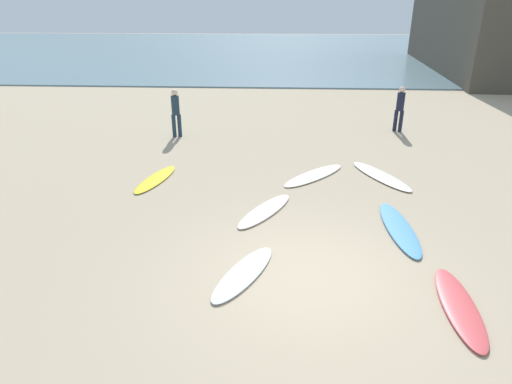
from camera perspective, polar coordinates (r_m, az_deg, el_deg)
name	(u,v)px	position (r m, az deg, el deg)	size (l,w,h in m)	color
ground_plane	(306,276)	(8.24, 6.43, -10.66)	(120.00, 120.00, 0.00)	tan
ocean_water	(287,50)	(45.22, 3.94, 17.73)	(120.00, 40.00, 0.08)	slate
surfboard_0	(244,273)	(8.20, -1.60, -10.38)	(0.55, 2.02, 0.07)	silver
surfboard_1	(381,176)	(12.97, 15.73, 2.00)	(0.59, 2.49, 0.08)	white
surfboard_2	(399,228)	(10.16, 17.88, -4.44)	(0.55, 2.55, 0.08)	#529AE4
surfboard_3	(265,211)	(10.46, 1.15, -2.40)	(0.53, 2.16, 0.07)	silver
surfboard_4	(156,179)	(12.59, -12.75, 1.62)	(0.53, 2.15, 0.06)	yellow
surfboard_5	(459,306)	(8.13, 24.63, -13.18)	(0.54, 2.18, 0.08)	#E34F53
surfboard_6	(314,175)	(12.65, 7.45, 2.14)	(0.60, 2.43, 0.06)	#EEE6CA
beachgoer_near	(400,107)	(17.55, 17.98, 10.34)	(0.38, 0.38, 1.68)	#191E33
beachgoer_mid	(176,111)	(16.29, -10.26, 10.21)	(0.36, 0.36, 1.70)	#1E3342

